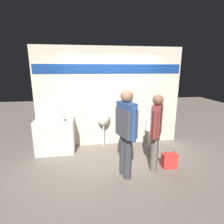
{
  "coord_description": "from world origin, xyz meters",
  "views": [
    {
      "loc": [
        -0.64,
        -4.12,
        2.14
      ],
      "look_at": [
        0.0,
        0.17,
        1.05
      ],
      "focal_mm": 28.0,
      "sensor_mm": 36.0,
      "label": 1
    }
  ],
  "objects": [
    {
      "name": "shopping_bag",
      "position": [
        1.12,
        -0.88,
        0.17
      ],
      "size": [
        0.32,
        0.18,
        0.47
      ],
      "color": "red",
      "rests_on": "ground_plane"
    },
    {
      "name": "display_wall",
      "position": [
        0.0,
        0.6,
        1.36
      ],
      "size": [
        3.98,
        0.07,
        2.7
      ],
      "color": "beige",
      "rests_on": "ground_plane"
    },
    {
      "name": "cell_phone",
      "position": [
        -1.18,
        0.17,
        0.89
      ],
      "size": [
        0.07,
        0.14,
        0.01
      ],
      "color": "#232328",
      "rests_on": "sink_counter"
    },
    {
      "name": "divider_near_counter",
      "position": [
        0.5,
        0.33,
        0.73
      ],
      "size": [
        0.03,
        0.49,
        1.46
      ],
      "color": "slate",
      "rests_on": "ground_plane"
    },
    {
      "name": "sink_basin",
      "position": [
        -1.42,
        0.34,
        0.95
      ],
      "size": [
        0.39,
        0.39,
        0.27
      ],
      "color": "white",
      "rests_on": "sink_counter"
    },
    {
      "name": "person_with_lanyard",
      "position": [
        0.77,
        -0.87,
        0.9
      ],
      "size": [
        0.36,
        0.51,
        1.63
      ],
      "rotation": [
        0.0,
        0.0,
        1.05
      ],
      "color": "#666056",
      "rests_on": "ground_plane"
    },
    {
      "name": "urinal_near_counter",
      "position": [
        -0.2,
        0.43,
        0.86
      ],
      "size": [
        0.35,
        0.29,
        1.28
      ],
      "color": "silver",
      "rests_on": "ground_plane"
    },
    {
      "name": "person_in_vest",
      "position": [
        0.1,
        -1.02,
        1.02
      ],
      "size": [
        0.35,
        0.59,
        1.76
      ],
      "rotation": [
        0.0,
        0.0,
        1.88
      ],
      "color": "#3D3D42",
      "rests_on": "ground_plane"
    },
    {
      "name": "toilet",
      "position": [
        1.2,
        0.28,
        0.29
      ],
      "size": [
        0.37,
        0.53,
        0.84
      ],
      "color": "white",
      "rests_on": "ground_plane"
    },
    {
      "name": "ground_plane",
      "position": [
        0.0,
        0.0,
        0.0
      ],
      "size": [
        16.0,
        16.0,
        0.0
      ],
      "primitive_type": "plane",
      "color": "#70665B"
    },
    {
      "name": "sink_counter",
      "position": [
        -1.47,
        0.28,
        0.44
      ],
      "size": [
        0.95,
        0.57,
        0.89
      ],
      "color": "silver",
      "rests_on": "ground_plane"
    }
  ]
}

